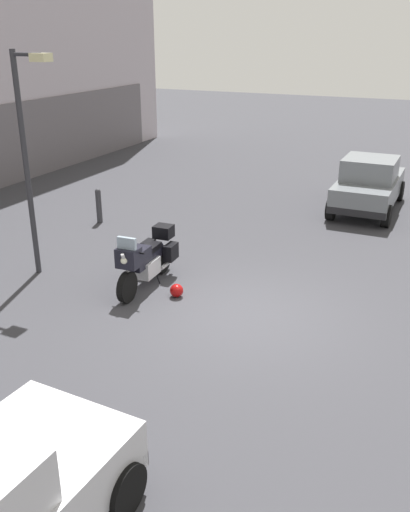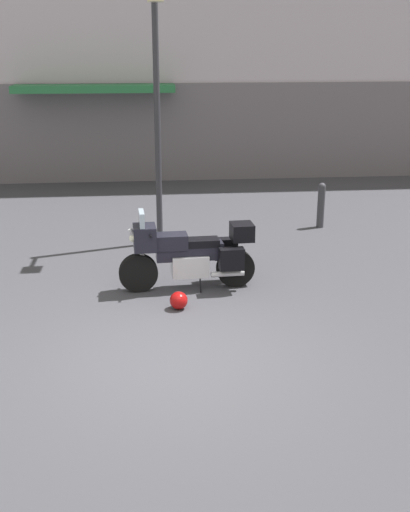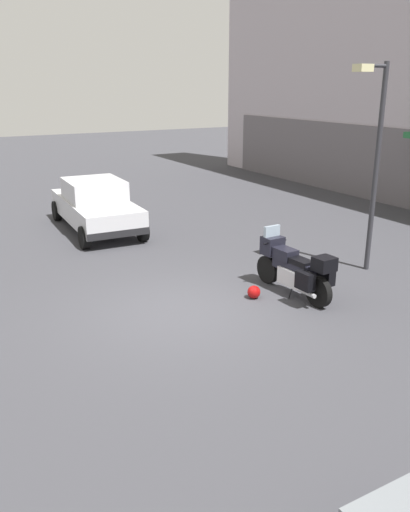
{
  "view_description": "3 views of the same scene",
  "coord_description": "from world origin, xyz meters",
  "views": [
    {
      "loc": [
        -9.07,
        -3.27,
        5.11
      ],
      "look_at": [
        -0.12,
        0.88,
        1.14
      ],
      "focal_mm": 39.19,
      "sensor_mm": 36.0,
      "label": 1
    },
    {
      "loc": [
        -0.33,
        -7.41,
        3.92
      ],
      "look_at": [
        0.49,
        0.97,
        1.08
      ],
      "focal_mm": 44.74,
      "sensor_mm": 36.0,
      "label": 2
    },
    {
      "loc": [
        8.62,
        -4.32,
        4.32
      ],
      "look_at": [
        0.2,
        0.43,
        1.15
      ],
      "focal_mm": 36.88,
      "sensor_mm": 36.0,
      "label": 3
    }
  ],
  "objects": [
    {
      "name": "ground_plane",
      "position": [
        0.0,
        0.0,
        0.0
      ],
      "size": [
        80.0,
        80.0,
        0.0
      ],
      "primitive_type": "plane",
      "color": "#38383D"
    },
    {
      "name": "helmet",
      "position": [
        0.15,
        1.65,
        0.14
      ],
      "size": [
        0.28,
        0.28,
        0.28
      ],
      "primitive_type": "sphere",
      "color": "#990C0C",
      "rests_on": "ground"
    },
    {
      "name": "motorcycle",
      "position": [
        0.4,
        2.49,
        0.62
      ],
      "size": [
        2.26,
        0.78,
        1.36
      ],
      "rotation": [
        0.0,
        0.0,
        3.19
      ],
      "color": "black",
      "rests_on": "ground"
    },
    {
      "name": "car_sedan_far",
      "position": [
        -6.83,
        0.53,
        0.78
      ],
      "size": [
        4.64,
        2.1,
        1.56
      ],
      "rotation": [
        0.0,
        0.0,
        3.09
      ],
      "color": "silver",
      "rests_on": "ground"
    },
    {
      "name": "streetlamp_curbside",
      "position": [
        -0.03,
        4.97,
        2.92
      ],
      "size": [
        0.28,
        0.94,
        4.8
      ],
      "color": "#2D2D33",
      "rests_on": "ground"
    }
  ]
}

